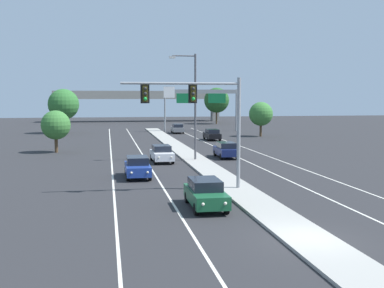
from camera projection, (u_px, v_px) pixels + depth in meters
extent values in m
plane|color=#28282B|center=(308.00, 241.00, 20.42)|extent=(260.00, 260.00, 0.00)
cube|color=#9E9B93|center=(215.00, 173.00, 38.05)|extent=(2.40, 110.00, 0.15)
cube|color=silver|center=(148.00, 164.00, 44.11)|extent=(0.14, 100.00, 0.01)
cube|color=silver|center=(247.00, 161.00, 45.73)|extent=(0.14, 100.00, 0.01)
cube|color=silver|center=(112.00, 164.00, 43.53)|extent=(0.14, 100.00, 0.01)
cube|color=silver|center=(280.00, 160.00, 46.31)|extent=(0.14, 100.00, 0.01)
cylinder|color=gray|center=(239.00, 133.00, 31.28)|extent=(0.24, 0.24, 7.20)
cylinder|color=gray|center=(181.00, 83.00, 30.31)|extent=(7.60, 0.16, 0.16)
cube|color=black|center=(193.00, 94.00, 30.55)|extent=(0.56, 0.06, 1.20)
cube|color=#38330F|center=(193.00, 94.00, 30.51)|extent=(0.32, 0.32, 1.00)
sphere|color=#282828|center=(193.00, 89.00, 30.31)|extent=(0.22, 0.22, 0.22)
sphere|color=#282828|center=(193.00, 94.00, 30.34)|extent=(0.22, 0.22, 0.22)
sphere|color=green|center=(193.00, 99.00, 30.37)|extent=(0.22, 0.22, 0.22)
cube|color=black|center=(145.00, 94.00, 30.02)|extent=(0.56, 0.06, 1.20)
cube|color=#38330F|center=(145.00, 94.00, 29.98)|extent=(0.32, 0.32, 1.00)
sphere|color=#282828|center=(145.00, 89.00, 29.78)|extent=(0.22, 0.22, 0.22)
sphere|color=#282828|center=(145.00, 94.00, 29.82)|extent=(0.22, 0.22, 0.22)
sphere|color=green|center=(145.00, 99.00, 29.85)|extent=(0.22, 0.22, 0.22)
cube|color=white|center=(169.00, 92.00, 30.22)|extent=(0.70, 0.04, 0.70)
cylinder|color=#4C4C51|center=(195.00, 107.00, 45.60)|extent=(0.20, 0.20, 10.00)
cylinder|color=#4C4C51|center=(184.00, 56.00, 44.94)|extent=(2.20, 0.12, 0.12)
cube|color=#B7B7B2|center=(172.00, 57.00, 44.77)|extent=(0.56, 0.28, 0.20)
cube|color=#195633|center=(206.00, 196.00, 26.35)|extent=(1.83, 4.41, 0.70)
cube|color=black|center=(205.00, 184.00, 26.50)|extent=(1.60, 2.39, 0.56)
sphere|color=#EAE5C6|center=(225.00, 203.00, 24.30)|extent=(0.18, 0.18, 0.18)
sphere|color=#EAE5C6|center=(203.00, 204.00, 24.11)|extent=(0.18, 0.18, 0.18)
cylinder|color=black|center=(226.00, 208.00, 25.04)|extent=(0.22, 0.64, 0.64)
cylinder|color=black|center=(196.00, 209.00, 24.78)|extent=(0.22, 0.64, 0.64)
cylinder|color=black|center=(214.00, 196.00, 27.99)|extent=(0.22, 0.64, 0.64)
cylinder|color=black|center=(187.00, 197.00, 27.72)|extent=(0.22, 0.64, 0.64)
cube|color=navy|center=(138.00, 169.00, 36.40)|extent=(1.81, 4.40, 0.70)
cube|color=black|center=(137.00, 160.00, 36.55)|extent=(1.59, 2.38, 0.56)
sphere|color=#EAE5C6|center=(148.00, 172.00, 34.36)|extent=(0.18, 0.18, 0.18)
sphere|color=#EAE5C6|center=(131.00, 173.00, 34.16)|extent=(0.18, 0.18, 0.18)
cylinder|color=black|center=(150.00, 176.00, 35.10)|extent=(0.22, 0.64, 0.64)
cylinder|color=black|center=(128.00, 177.00, 34.82)|extent=(0.22, 0.64, 0.64)
cylinder|color=black|center=(146.00, 170.00, 38.04)|extent=(0.22, 0.64, 0.64)
cylinder|color=black|center=(126.00, 171.00, 37.76)|extent=(0.22, 0.64, 0.64)
cube|color=silver|center=(162.00, 155.00, 45.04)|extent=(1.90, 4.44, 0.70)
cube|color=black|center=(161.00, 148.00, 45.19)|extent=(1.64, 2.41, 0.56)
sphere|color=#EAE5C6|center=(171.00, 157.00, 43.02)|extent=(0.18, 0.18, 0.18)
sphere|color=#EAE5C6|center=(159.00, 158.00, 42.80)|extent=(0.18, 0.18, 0.18)
cylinder|color=black|center=(173.00, 161.00, 43.77)|extent=(0.23, 0.64, 0.64)
cylinder|color=black|center=(155.00, 161.00, 43.45)|extent=(0.23, 0.64, 0.64)
cylinder|color=black|center=(168.00, 157.00, 46.70)|extent=(0.23, 0.64, 0.64)
cylinder|color=black|center=(152.00, 157.00, 46.38)|extent=(0.23, 0.64, 0.64)
cube|color=#141E4C|center=(226.00, 151.00, 48.33)|extent=(1.89, 4.44, 0.70)
cube|color=black|center=(226.00, 145.00, 48.05)|extent=(1.63, 2.41, 0.56)
sphere|color=#EAE5C6|center=(216.00, 148.00, 50.38)|extent=(0.18, 0.18, 0.18)
sphere|color=#EAE5C6|center=(227.00, 148.00, 50.56)|extent=(0.18, 0.18, 0.18)
cylinder|color=black|center=(215.00, 153.00, 49.71)|extent=(0.23, 0.64, 0.64)
cylinder|color=black|center=(230.00, 153.00, 49.96)|extent=(0.23, 0.64, 0.64)
cylinder|color=black|center=(221.00, 157.00, 46.76)|extent=(0.23, 0.64, 0.64)
cylinder|color=black|center=(237.00, 156.00, 47.01)|extent=(0.23, 0.64, 0.64)
cube|color=black|center=(212.00, 135.00, 68.16)|extent=(1.81, 4.40, 0.70)
cube|color=black|center=(212.00, 131.00, 67.88)|extent=(1.59, 2.38, 0.56)
sphere|color=#EAE5C6|center=(205.00, 134.00, 70.19)|extent=(0.18, 0.18, 0.18)
sphere|color=#EAE5C6|center=(213.00, 134.00, 70.39)|extent=(0.18, 0.18, 0.18)
cylinder|color=black|center=(204.00, 137.00, 69.52)|extent=(0.22, 0.64, 0.64)
cylinder|color=black|center=(215.00, 137.00, 69.80)|extent=(0.22, 0.64, 0.64)
cylinder|color=black|center=(209.00, 139.00, 66.58)|extent=(0.22, 0.64, 0.64)
cylinder|color=black|center=(220.00, 139.00, 66.86)|extent=(0.22, 0.64, 0.64)
cube|color=slate|center=(177.00, 129.00, 81.28)|extent=(1.89, 4.44, 0.70)
cube|color=black|center=(178.00, 126.00, 81.00)|extent=(1.63, 2.41, 0.56)
sphere|color=#EAE5C6|center=(173.00, 128.00, 83.33)|extent=(0.18, 0.18, 0.18)
sphere|color=#EAE5C6|center=(179.00, 128.00, 83.50)|extent=(0.18, 0.18, 0.18)
cylinder|color=black|center=(172.00, 131.00, 82.66)|extent=(0.23, 0.64, 0.64)
cylinder|color=black|center=(181.00, 131.00, 82.91)|extent=(0.23, 0.64, 0.64)
cylinder|color=black|center=(174.00, 132.00, 79.71)|extent=(0.23, 0.64, 0.64)
cylinder|color=black|center=(183.00, 132.00, 79.96)|extent=(0.23, 0.64, 0.64)
cylinder|color=gray|center=(165.00, 111.00, 84.54)|extent=(0.28, 0.28, 7.50)
cylinder|color=gray|center=(236.00, 110.00, 86.79)|extent=(0.28, 0.28, 7.50)
cube|color=gray|center=(201.00, 92.00, 85.34)|extent=(13.00, 0.36, 0.70)
cube|color=#0F6033|center=(185.00, 98.00, 84.77)|extent=(3.20, 0.08, 1.70)
cube|color=#0F6033|center=(217.00, 98.00, 85.76)|extent=(3.20, 0.08, 1.70)
cube|color=gray|center=(141.00, 97.00, 120.59)|extent=(42.40, 6.40, 1.10)
cube|color=gray|center=(141.00, 93.00, 117.55)|extent=(42.40, 0.36, 0.90)
cube|color=gray|center=(62.00, 111.00, 117.59)|extent=(1.80, 2.40, 5.65)
cube|color=gray|center=(215.00, 110.00, 124.24)|extent=(1.80, 2.40, 5.65)
cylinder|color=#4C3823|center=(56.00, 145.00, 52.88)|extent=(0.36, 0.36, 1.76)
sphere|color=#387533|center=(56.00, 125.00, 52.67)|extent=(3.22, 3.22, 3.22)
cylinder|color=#4C3823|center=(261.00, 130.00, 74.61)|extent=(0.36, 0.36, 2.03)
sphere|color=#387533|center=(261.00, 114.00, 74.36)|extent=(3.71, 3.71, 3.71)
cylinder|color=#4C3823|center=(216.00, 117.00, 109.72)|extent=(0.36, 0.36, 3.13)
sphere|color=#235623|center=(217.00, 100.00, 109.34)|extent=(5.71, 5.71, 5.71)
cylinder|color=#4C3823|center=(64.00, 125.00, 81.04)|extent=(0.36, 0.36, 2.83)
sphere|color=#2D6B2D|center=(63.00, 104.00, 80.70)|extent=(5.18, 5.18, 5.18)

